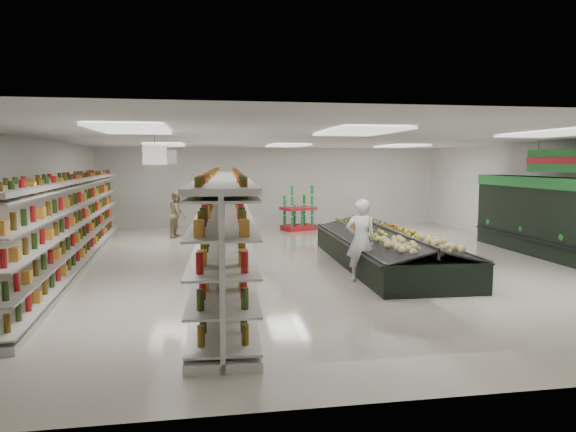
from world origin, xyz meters
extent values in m
plane|color=beige|center=(0.00, 0.00, 0.00)|extent=(16.00, 16.00, 0.00)
cube|color=white|center=(0.00, 0.00, 3.20)|extent=(14.00, 16.00, 0.02)
cube|color=silver|center=(0.00, 8.00, 1.60)|extent=(14.00, 0.02, 3.20)
cube|color=silver|center=(0.00, -8.00, 1.60)|extent=(14.00, 0.02, 3.20)
cube|color=silver|center=(-7.00, 0.00, 1.60)|extent=(0.02, 16.00, 3.20)
cube|color=silver|center=(7.00, 0.00, 1.60)|extent=(0.02, 16.00, 3.20)
cube|color=black|center=(6.55, -1.50, 1.10)|extent=(0.80, 8.00, 2.20)
cube|color=black|center=(6.30, -1.50, 0.55)|extent=(0.55, 7.80, 0.15)
cube|color=beige|center=(6.40, -1.50, 1.35)|extent=(0.45, 7.70, 0.03)
cube|color=beige|center=(6.40, -1.50, 1.65)|extent=(0.45, 7.70, 0.03)
cube|color=white|center=(-3.80, -2.00, 2.75)|extent=(0.50, 0.06, 0.40)
cube|color=#B2141D|center=(-3.80, -2.00, 2.75)|extent=(0.52, 0.02, 0.12)
cylinder|color=black|center=(-3.80, -2.00, 3.05)|extent=(0.01, 0.01, 0.50)
cube|color=white|center=(-3.80, 2.00, 2.75)|extent=(0.50, 0.06, 0.40)
cube|color=#B2141D|center=(-3.80, 2.00, 2.75)|extent=(0.52, 0.02, 0.12)
cylinder|color=black|center=(-3.80, 2.00, 3.05)|extent=(0.01, 0.01, 0.50)
cube|color=#1F752D|center=(6.25, -1.50, 2.65)|extent=(0.10, 3.20, 0.60)
cube|color=#B2141D|center=(6.19, -1.50, 2.65)|extent=(0.03, 3.20, 0.18)
cylinder|color=black|center=(6.25, -0.30, 3.05)|extent=(0.01, 0.01, 0.50)
cube|color=beige|center=(-6.16, 0.42, 0.06)|extent=(1.59, 12.76, 0.13)
cube|color=beige|center=(-6.16, 0.42, 1.06)|extent=(0.70, 12.71, 2.12)
cube|color=beige|center=(-6.16, 0.42, 2.16)|extent=(1.59, 12.76, 0.08)
cube|color=beige|center=(-6.41, 0.41, 0.19)|extent=(1.10, 12.63, 0.03)
cube|color=beige|center=(-6.41, 0.41, 0.65)|extent=(1.10, 12.63, 0.03)
cube|color=beige|center=(-6.41, 0.41, 1.12)|extent=(1.10, 12.63, 0.03)
cube|color=beige|center=(-6.41, 0.41, 1.58)|extent=(1.10, 12.63, 0.03)
cube|color=beige|center=(-6.41, 0.41, 2.05)|extent=(1.10, 12.63, 0.03)
cube|color=beige|center=(-5.92, 0.43, 0.19)|extent=(1.10, 12.63, 0.03)
cube|color=beige|center=(-5.92, 0.43, 0.65)|extent=(1.10, 12.63, 0.03)
cube|color=beige|center=(-5.92, 0.43, 1.12)|extent=(1.10, 12.63, 0.03)
cube|color=beige|center=(-5.92, 0.43, 1.58)|extent=(1.10, 12.63, 0.03)
cube|color=beige|center=(-5.92, 0.43, 2.05)|extent=(1.10, 12.63, 0.03)
cube|color=beige|center=(-2.29, -0.39, 0.07)|extent=(1.66, 13.25, 0.13)
cube|color=beige|center=(-2.29, -0.39, 1.10)|extent=(0.73, 13.20, 2.20)
cube|color=beige|center=(-2.29, -0.39, 2.25)|extent=(1.66, 13.25, 0.09)
cube|color=beige|center=(-2.54, -0.37, 0.20)|extent=(1.14, 13.11, 0.03)
cube|color=beige|center=(-2.54, -0.37, 0.68)|extent=(1.14, 13.11, 0.03)
cube|color=beige|center=(-2.54, -0.37, 1.16)|extent=(1.14, 13.11, 0.03)
cube|color=beige|center=(-2.54, -0.37, 1.64)|extent=(1.14, 13.11, 0.03)
cube|color=beige|center=(-2.54, -0.37, 2.13)|extent=(1.14, 13.11, 0.03)
cube|color=beige|center=(-2.03, -0.40, 0.20)|extent=(1.14, 13.11, 0.03)
cube|color=beige|center=(-2.03, -0.40, 0.68)|extent=(1.14, 13.11, 0.03)
cube|color=beige|center=(-2.03, -0.40, 1.16)|extent=(1.14, 13.11, 0.03)
cube|color=beige|center=(-2.03, -0.40, 1.64)|extent=(1.14, 13.11, 0.03)
cube|color=beige|center=(-2.03, -0.40, 2.13)|extent=(1.14, 13.11, 0.03)
cube|color=black|center=(1.72, -0.81, 0.32)|extent=(2.39, 6.51, 0.65)
cube|color=#262626|center=(0.65, -0.78, 0.66)|extent=(0.23, 6.45, 0.06)
cube|color=#262626|center=(2.79, -0.84, 0.66)|extent=(0.23, 6.45, 0.06)
cube|color=black|center=(1.15, -0.79, 0.76)|extent=(1.37, 6.39, 0.33)
cube|color=black|center=(2.30, -0.83, 0.76)|extent=(1.37, 6.39, 0.33)
cube|color=#262626|center=(1.72, -0.81, 0.85)|extent=(0.22, 6.36, 0.23)
cube|color=#B2141D|center=(0.80, 6.19, 0.10)|extent=(1.38, 1.14, 0.20)
cube|color=red|center=(0.80, 6.19, 0.83)|extent=(1.44, 1.21, 0.10)
imported|color=white|center=(0.56, -2.43, 0.91)|extent=(0.70, 0.49, 1.82)
imported|color=tan|center=(-3.69, 5.00, 0.81)|extent=(0.66, 0.88, 1.63)
camera|label=1|loc=(-2.83, -13.09, 2.61)|focal=32.00mm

